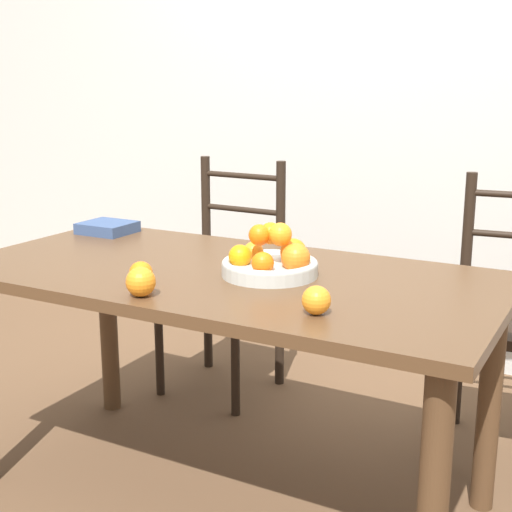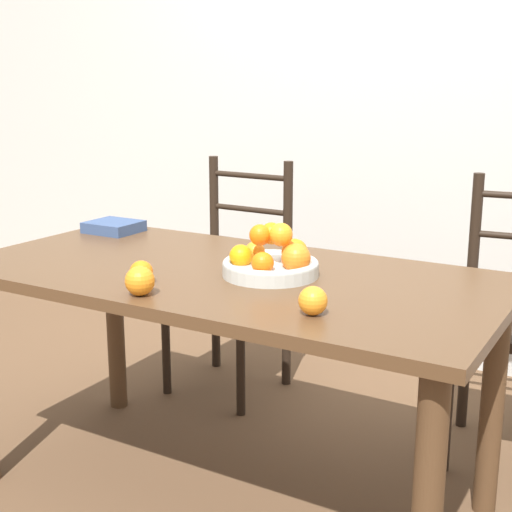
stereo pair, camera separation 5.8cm
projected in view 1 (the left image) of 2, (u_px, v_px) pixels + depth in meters
ground_plane at (226, 494)px, 2.30m from camera, size 12.00×12.00×0.00m
wall_back at (389, 81)px, 3.26m from camera, size 8.00×0.06×2.60m
dining_table at (224, 304)px, 2.15m from camera, size 1.63×0.81×0.75m
fruit_bowl at (271, 261)px, 2.06m from camera, size 0.28×0.28×0.16m
orange_loose_0 at (316, 300)px, 1.72m from camera, size 0.07×0.07×0.07m
orange_loose_1 at (141, 282)px, 1.86m from camera, size 0.08×0.08×0.08m
orange_loose_2 at (141, 273)px, 1.97m from camera, size 0.07×0.07×0.07m
chair_left at (225, 282)px, 3.03m from camera, size 0.44×0.42×0.98m
book_stack at (107, 228)px, 2.65m from camera, size 0.18×0.16×0.04m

